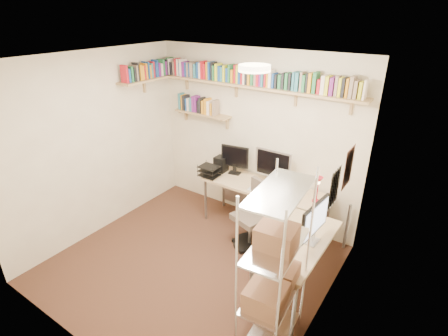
% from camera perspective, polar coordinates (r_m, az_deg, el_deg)
% --- Properties ---
extents(ground, '(3.20, 3.20, 0.00)m').
position_cam_1_polar(ground, '(4.63, -5.28, -15.25)').
color(ground, '#41291C').
rests_on(ground, ground).
extents(room_shell, '(3.24, 3.04, 2.52)m').
position_cam_1_polar(room_shell, '(3.82, -6.11, 2.82)').
color(room_shell, beige).
rests_on(room_shell, ground).
extents(wall_shelves, '(3.12, 1.09, 0.80)m').
position_cam_1_polar(wall_shelves, '(4.93, -0.38, 13.79)').
color(wall_shelves, tan).
rests_on(wall_shelves, ground).
extents(corner_desk, '(2.14, 1.79, 1.22)m').
position_cam_1_polar(corner_desk, '(4.66, 6.68, -4.61)').
color(corner_desk, beige).
rests_on(corner_desk, ground).
extents(office_chair, '(0.51, 0.52, 0.92)m').
position_cam_1_polar(office_chair, '(4.73, 4.85, -8.38)').
color(office_chair, black).
rests_on(office_chair, ground).
extents(wire_rack, '(0.44, 0.80, 1.78)m').
position_cam_1_polar(wire_rack, '(3.14, 8.15, -16.31)').
color(wire_rack, silver).
rests_on(wire_rack, ground).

